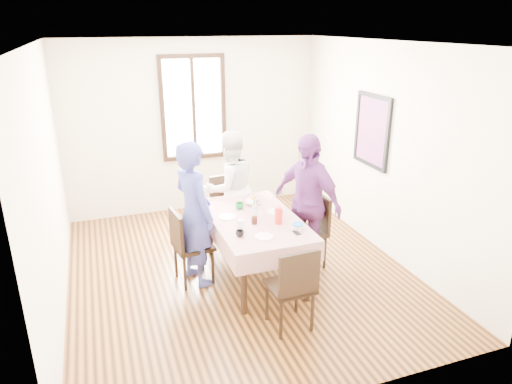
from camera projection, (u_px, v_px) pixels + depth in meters
ground at (238, 270)px, 5.77m from camera, size 4.50×4.50×0.00m
back_wall at (194, 127)px, 7.29m from camera, size 4.00×0.00×4.00m
right_wall at (385, 151)px, 5.93m from camera, size 0.00×4.50×4.50m
window_frame at (193, 108)px, 7.17m from camera, size 1.02×0.06×1.62m
window_pane at (193, 108)px, 7.18m from camera, size 0.90×0.02×1.50m
art_poster at (372, 131)px, 6.12m from camera, size 0.04×0.76×0.96m
dining_table at (255, 248)px, 5.51m from camera, size 0.85×1.52×0.75m
tablecloth at (255, 218)px, 5.38m from camera, size 0.97×1.64×0.01m
chair_left at (193, 246)px, 5.39m from camera, size 0.47×0.47×0.91m
chair_right at (307, 231)px, 5.75m from camera, size 0.42×0.42×0.91m
chair_far at (230, 210)px, 6.41m from camera, size 0.47×0.47×0.91m
chair_near at (290, 286)px, 4.56m from camera, size 0.44×0.44×0.91m
person_left at (193, 214)px, 5.26m from camera, size 0.59×0.72×1.71m
person_far at (229, 188)px, 6.28m from camera, size 0.87×0.74×1.58m
person_right at (307, 202)px, 5.61m from camera, size 0.78×1.08×1.70m
mug_black at (240, 233)px, 4.90m from camera, size 0.11×0.11×0.07m
mug_flag at (279, 214)px, 5.36m from camera, size 0.14×0.14×0.10m
mug_green at (240, 206)px, 5.63m from camera, size 0.13×0.13×0.08m
serving_bowl at (253, 202)px, 5.78m from camera, size 0.24×0.24×0.05m
juice_carton at (278, 216)px, 5.19m from camera, size 0.06×0.06×0.19m
butter_tub at (298, 227)px, 5.07m from camera, size 0.11×0.11×0.06m
jam_jar at (254, 220)px, 5.21m from camera, size 0.06×0.06×0.09m
drinking_glass at (240, 224)px, 5.09m from camera, size 0.07×0.07×0.10m
smartphone at (296, 233)px, 4.99m from camera, size 0.06×0.12×0.01m
flower_vase at (255, 211)px, 5.39m from camera, size 0.07×0.07×0.15m
plate_left at (227, 217)px, 5.39m from camera, size 0.20×0.20×0.01m
plate_right at (275, 212)px, 5.54m from camera, size 0.20×0.20×0.01m
plate_near at (264, 237)px, 4.89m from camera, size 0.20×0.20×0.01m
butter_lid at (298, 224)px, 5.06m from camera, size 0.12×0.12×0.01m
flower_bunch at (255, 201)px, 5.35m from camera, size 0.09×0.09×0.10m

